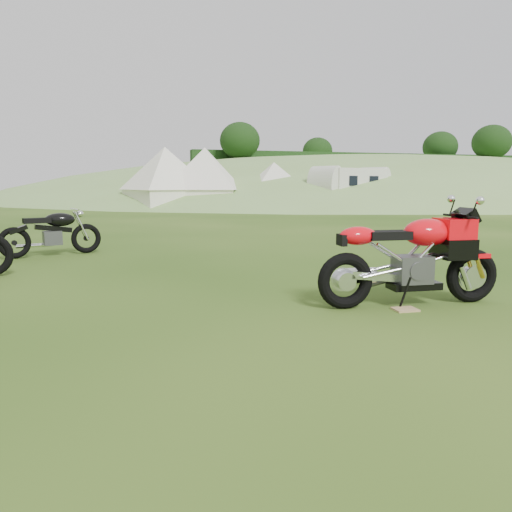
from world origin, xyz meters
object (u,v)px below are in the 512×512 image
object	(u,v)px
sport_motorcycle	(411,251)
caravan	(350,188)
tent_left	(165,181)
vintage_moto_b	(51,231)
plywood_board	(405,309)
tent_right	(274,185)
tent_mid	(205,181)

from	to	relation	value
sport_motorcycle	caravan	xyz separation A→B (m)	(9.35, 19.07, 0.45)
sport_motorcycle	tent_left	bearing A→B (deg)	96.12
vintage_moto_b	caravan	world-z (taller)	caravan
plywood_board	tent_right	bearing A→B (deg)	74.27
plywood_board	tent_left	distance (m)	22.00
plywood_board	tent_right	distance (m)	22.79
tent_mid	caravan	distance (m)	7.71
plywood_board	sport_motorcycle	bearing A→B (deg)	47.07
sport_motorcycle	caravan	distance (m)	21.25
plywood_board	tent_right	size ratio (longest dim) A/B	0.09
vintage_moto_b	tent_right	bearing A→B (deg)	40.66
sport_motorcycle	caravan	world-z (taller)	caravan
sport_motorcycle	tent_right	world-z (taller)	tent_right
caravan	vintage_moto_b	bearing A→B (deg)	-154.83
tent_mid	tent_right	bearing A→B (deg)	25.45
tent_mid	tent_right	distance (m)	3.95
vintage_moto_b	tent_mid	bearing A→B (deg)	51.40
sport_motorcycle	tent_right	bearing A→B (deg)	80.64
vintage_moto_b	tent_right	xyz separation A→B (m)	(10.30, 16.26, 0.79)
caravan	tent_mid	bearing A→B (deg)	141.82
sport_motorcycle	caravan	size ratio (longest dim) A/B	0.46
plywood_board	tent_mid	world-z (taller)	tent_mid
plywood_board	tent_left	xyz separation A→B (m)	(0.16, 21.95, 1.48)
plywood_board	tent_left	size ratio (longest dim) A/B	0.08
tent_left	tent_right	size ratio (longest dim) A/B	1.16
plywood_board	vintage_moto_b	world-z (taller)	vintage_moto_b
tent_mid	caravan	bearing A→B (deg)	4.15
sport_motorcycle	tent_left	xyz separation A→B (m)	(-0.02, 21.76, 0.85)
caravan	sport_motorcycle	bearing A→B (deg)	-135.88
tent_right	caravan	size ratio (longest dim) A/B	0.64
vintage_moto_b	caravan	bearing A→B (deg)	27.93
plywood_board	caravan	world-z (taller)	caravan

